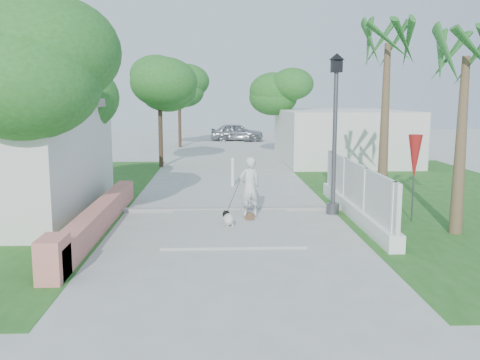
{
  "coord_description": "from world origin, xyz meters",
  "views": [
    {
      "loc": [
        -0.34,
        -9.15,
        3.27
      ],
      "look_at": [
        0.25,
        4.76,
        1.1
      ],
      "focal_mm": 40.0,
      "sensor_mm": 36.0,
      "label": 1
    }
  ],
  "objects_px": {
    "street_lamp": "(335,128)",
    "dog": "(228,219)",
    "skateboarder": "(244,190)",
    "parked_car": "(237,132)",
    "bollard": "(233,172)",
    "patio_umbrella": "(415,158)"
  },
  "relations": [
    {
      "from": "patio_umbrella",
      "to": "parked_car",
      "type": "xyz_separation_m",
      "value": [
        -3.7,
        26.1,
        -1.02
      ]
    },
    {
      "from": "skateboarder",
      "to": "parked_car",
      "type": "bearing_deg",
      "value": -110.32
    },
    {
      "from": "bollard",
      "to": "parked_car",
      "type": "height_order",
      "value": "parked_car"
    },
    {
      "from": "skateboarder",
      "to": "parked_car",
      "type": "height_order",
      "value": "skateboarder"
    },
    {
      "from": "street_lamp",
      "to": "parked_car",
      "type": "relative_size",
      "value": 1.13
    },
    {
      "from": "skateboarder",
      "to": "parked_car",
      "type": "xyz_separation_m",
      "value": [
        0.75,
        25.81,
        -0.15
      ]
    },
    {
      "from": "parked_car",
      "to": "bollard",
      "type": "bearing_deg",
      "value": 176.93
    },
    {
      "from": "street_lamp",
      "to": "dog",
      "type": "relative_size",
      "value": 7.24
    },
    {
      "from": "patio_umbrella",
      "to": "parked_car",
      "type": "distance_m",
      "value": 26.38
    },
    {
      "from": "dog",
      "to": "parked_car",
      "type": "bearing_deg",
      "value": 71.4
    },
    {
      "from": "dog",
      "to": "bollard",
      "type": "bearing_deg",
      "value": 71.26
    },
    {
      "from": "bollard",
      "to": "dog",
      "type": "distance_m",
      "value": 6.02
    },
    {
      "from": "street_lamp",
      "to": "dog",
      "type": "bearing_deg",
      "value": -153.23
    },
    {
      "from": "street_lamp",
      "to": "bollard",
      "type": "distance_m",
      "value": 5.56
    },
    {
      "from": "skateboarder",
      "to": "dog",
      "type": "relative_size",
      "value": 2.75
    },
    {
      "from": "bollard",
      "to": "parked_car",
      "type": "distance_m",
      "value": 20.62
    },
    {
      "from": "parked_car",
      "to": "dog",
      "type": "bearing_deg",
      "value": 176.89
    },
    {
      "from": "street_lamp",
      "to": "parked_car",
      "type": "height_order",
      "value": "street_lamp"
    },
    {
      "from": "skateboarder",
      "to": "dog",
      "type": "xyz_separation_m",
      "value": [
        -0.43,
        -0.8,
        -0.58
      ]
    },
    {
      "from": "patio_umbrella",
      "to": "dog",
      "type": "height_order",
      "value": "patio_umbrella"
    },
    {
      "from": "bollard",
      "to": "patio_umbrella",
      "type": "distance_m",
      "value": 7.25
    },
    {
      "from": "bollard",
      "to": "patio_umbrella",
      "type": "bearing_deg",
      "value": -50.09
    }
  ]
}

